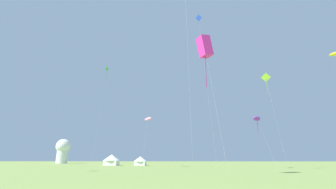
% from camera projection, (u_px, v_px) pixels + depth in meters
% --- Properties ---
extents(kite_purple_parafoil, '(3.96, 3.61, 11.11)m').
position_uv_depth(kite_purple_parafoil, '(257.00, 119.00, 50.43)').
color(kite_purple_parafoil, purple).
rests_on(kite_purple_parafoil, ground).
extents(kite_blue_diamond, '(3.08, 1.40, 35.70)m').
position_uv_depth(kite_blue_diamond, '(199.00, 25.00, 54.88)').
color(kite_blue_diamond, blue).
rests_on(kite_blue_diamond, ground).
extents(kite_magenta_box, '(2.91, 2.60, 17.91)m').
position_uv_depth(kite_magenta_box, '(205.00, 47.00, 30.56)').
color(kite_magenta_box, '#E02DA3').
rests_on(kite_magenta_box, ground).
extents(kite_lime_diamond, '(2.81, 1.19, 21.14)m').
position_uv_depth(kite_lime_diamond, '(266.00, 79.00, 52.64)').
color(kite_lime_diamond, '#99DB2D').
rests_on(kite_lime_diamond, ground).
extents(kite_yellow_parafoil, '(1.85, 1.95, 19.22)m').
position_uv_depth(kite_yellow_parafoil, '(336.00, 54.00, 38.10)').
color(kite_yellow_parafoil, yellow).
rests_on(kite_yellow_parafoil, ground).
extents(kite_pink_parafoil, '(2.93, 3.22, 12.54)m').
position_uv_depth(kite_pink_parafoil, '(148.00, 119.00, 59.30)').
color(kite_pink_parafoil, pink).
rests_on(kite_pink_parafoil, ground).
extents(kite_green_parafoil, '(2.33, 2.88, 28.82)m').
position_uv_depth(kite_green_parafoil, '(107.00, 69.00, 69.74)').
color(kite_green_parafoil, green).
rests_on(kite_green_parafoil, ground).
extents(festival_tent_left, '(5.03, 5.03, 3.27)m').
position_uv_depth(festival_tent_left, '(112.00, 159.00, 70.55)').
color(festival_tent_left, white).
rests_on(festival_tent_left, ground).
extents(festival_tent_center, '(4.12, 4.12, 2.67)m').
position_uv_depth(festival_tent_center, '(140.00, 161.00, 69.99)').
color(festival_tent_center, white).
rests_on(festival_tent_center, ground).
extents(observatory_dome, '(6.40, 6.40, 10.80)m').
position_uv_depth(observatory_dome, '(63.00, 150.00, 104.00)').
color(observatory_dome, white).
rests_on(observatory_dome, ground).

